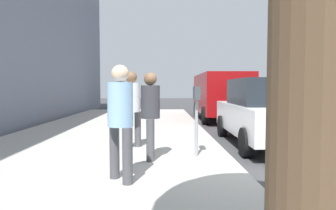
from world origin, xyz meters
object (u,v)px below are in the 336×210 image
(parking_meter, at_px, (197,106))
(parked_van_far, at_px, (220,94))
(parking_officer, at_px, (132,103))
(pedestrian_at_meter, at_px, (150,109))
(pedestrian_bystander, at_px, (120,114))
(parked_sedan_near, at_px, (266,112))

(parking_meter, height_order, parked_van_far, parked_van_far)
(parking_meter, relative_size, parking_officer, 0.80)
(parked_van_far, bearing_deg, pedestrian_at_meter, 160.35)
(pedestrian_bystander, relative_size, parked_van_far, 0.33)
(parking_meter, height_order, pedestrian_bystander, pedestrian_bystander)
(parked_sedan_near, distance_m, parked_van_far, 6.24)
(parked_sedan_near, relative_size, parked_van_far, 0.85)
(parking_meter, xyz_separation_m, pedestrian_at_meter, (-0.23, 0.91, -0.04))
(pedestrian_bystander, height_order, parked_sedan_near, pedestrian_bystander)
(parking_meter, xyz_separation_m, parked_sedan_near, (1.89, -2.06, -0.27))
(pedestrian_bystander, bearing_deg, parking_meter, 12.46)
(parking_officer, relative_size, parked_sedan_near, 0.40)
(parking_meter, distance_m, parking_officer, 1.64)
(parked_van_far, bearing_deg, pedestrian_bystander, 160.88)
(pedestrian_at_meter, relative_size, pedestrian_bystander, 0.98)
(pedestrian_bystander, relative_size, parked_sedan_near, 0.39)
(pedestrian_at_meter, height_order, parked_van_far, parked_van_far)
(parking_officer, bearing_deg, parked_sedan_near, 58.25)
(pedestrian_bystander, height_order, parked_van_far, parked_van_far)
(parking_officer, xyz_separation_m, parked_sedan_near, (1.02, -3.45, -0.29))
(pedestrian_at_meter, bearing_deg, parked_van_far, 69.64)
(parking_meter, relative_size, parked_van_far, 0.27)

